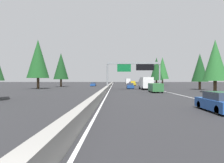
% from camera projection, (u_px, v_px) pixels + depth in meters
% --- Properties ---
extents(ground_plane, '(320.00, 320.00, 0.00)m').
position_uv_depth(ground_plane, '(110.00, 87.00, 61.12)').
color(ground_plane, '#262628').
extents(median_barrier, '(180.00, 0.56, 0.90)m').
position_uv_depth(median_barrier, '(111.00, 84.00, 81.11)').
color(median_barrier, gray).
rests_on(median_barrier, ground).
extents(shoulder_stripe_right, '(160.00, 0.16, 0.01)m').
position_uv_depth(shoulder_stripe_right, '(143.00, 86.00, 70.94)').
color(shoulder_stripe_right, silver).
rests_on(shoulder_stripe_right, ground).
extents(shoulder_stripe_median, '(160.00, 0.16, 0.01)m').
position_uv_depth(shoulder_stripe_median, '(111.00, 86.00, 71.11)').
color(shoulder_stripe_median, silver).
rests_on(shoulder_stripe_median, ground).
extents(sign_gantry_overhead, '(0.50, 12.68, 6.56)m').
position_uv_depth(sign_gantry_overhead, '(134.00, 68.00, 46.51)').
color(sign_gantry_overhead, gray).
rests_on(sign_gantry_overhead, ground).
extents(sedan_near_right, '(4.40, 1.80, 1.47)m').
position_uv_depth(sedan_near_right, '(219.00, 102.00, 14.48)').
color(sedan_near_right, '#1E4793').
rests_on(sedan_near_right, ground).
extents(minivan_far_right, '(5.00, 1.95, 1.69)m').
position_uv_depth(minivan_far_right, '(155.00, 87.00, 36.95)').
color(minivan_far_right, '#2D6B38').
rests_on(minivan_far_right, ground).
extents(box_truck_mid_right, '(8.50, 2.40, 2.95)m').
position_uv_depth(box_truck_mid_right, '(146.00, 83.00, 48.27)').
color(box_truck_mid_right, white).
rests_on(box_truck_mid_right, ground).
extents(bus_distant_a, '(11.50, 2.55, 3.10)m').
position_uv_depth(bus_distant_a, '(128.00, 81.00, 119.42)').
color(bus_distant_a, white).
rests_on(bus_distant_a, ground).
extents(sedan_distant_b, '(4.40, 1.80, 1.47)m').
position_uv_depth(sedan_distant_b, '(131.00, 83.00, 93.84)').
color(sedan_distant_b, maroon).
rests_on(sedan_distant_b, ground).
extents(pickup_mid_center, '(5.60, 2.00, 1.86)m').
position_uv_depth(pickup_mid_center, '(133.00, 83.00, 80.32)').
color(pickup_mid_center, '#AD931E').
rests_on(pickup_mid_center, ground).
extents(sedan_far_left, '(4.40, 1.80, 1.47)m').
position_uv_depth(sedan_far_left, '(130.00, 86.00, 53.03)').
color(sedan_far_left, '#1E4793').
rests_on(sedan_far_left, ground).
extents(oncoming_near, '(4.40, 1.80, 1.47)m').
position_uv_depth(oncoming_near, '(93.00, 84.00, 73.24)').
color(oncoming_near, '#1E4793').
rests_on(oncoming_near, ground).
extents(conifer_right_near, '(4.33, 4.33, 9.85)m').
position_uv_depth(conifer_right_near, '(215.00, 60.00, 36.84)').
color(conifer_right_near, '#4C3823').
rests_on(conifer_right_near, ground).
extents(conifer_right_mid, '(3.82, 3.82, 8.68)m').
position_uv_depth(conifer_right_mid, '(200.00, 68.00, 47.56)').
color(conifer_right_mid, '#4C3823').
rests_on(conifer_right_mid, ground).
extents(conifer_right_far, '(4.47, 4.47, 10.16)m').
position_uv_depth(conifer_right_far, '(156.00, 69.00, 69.25)').
color(conifer_right_far, '#4C3823').
rests_on(conifer_right_far, ground).
extents(conifer_right_distant, '(5.54, 5.54, 12.58)m').
position_uv_depth(conifer_right_distant, '(162.00, 68.00, 89.04)').
color(conifer_right_distant, '#4C3823').
rests_on(conifer_right_distant, ground).
extents(conifer_left_near, '(5.69, 5.69, 12.92)m').
position_uv_depth(conifer_left_near, '(38.00, 59.00, 51.85)').
color(conifer_left_near, '#4C3823').
rests_on(conifer_left_near, ground).
extents(conifer_left_mid, '(5.08, 5.08, 11.56)m').
position_uv_depth(conifer_left_mid, '(61.00, 66.00, 67.55)').
color(conifer_left_mid, '#4C3823').
rests_on(conifer_left_mid, ground).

